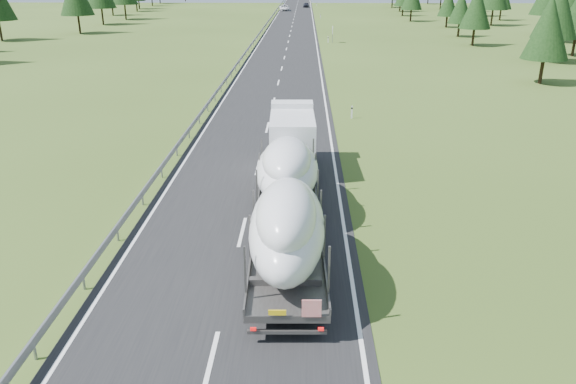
{
  "coord_description": "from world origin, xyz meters",
  "views": [
    {
      "loc": [
        2.72,
        -13.66,
        10.94
      ],
      "look_at": [
        2.06,
        8.92,
        2.0
      ],
      "focal_mm": 35.0,
      "sensor_mm": 36.0,
      "label": 1
    }
  ],
  "objects_px": {
    "boat_truck": "(288,181)",
    "distant_van": "(284,8)",
    "highway_sign": "(333,31)",
    "distant_car_dark": "(306,5)"
  },
  "relations": [
    {
      "from": "highway_sign",
      "to": "distant_van",
      "type": "distance_m",
      "value": 78.22
    },
    {
      "from": "highway_sign",
      "to": "distant_van",
      "type": "bearing_deg",
      "value": 97.71
    },
    {
      "from": "boat_truck",
      "to": "distant_van",
      "type": "height_order",
      "value": "boat_truck"
    },
    {
      "from": "highway_sign",
      "to": "boat_truck",
      "type": "bearing_deg",
      "value": -94.18
    },
    {
      "from": "highway_sign",
      "to": "distant_car_dark",
      "type": "height_order",
      "value": "highway_sign"
    },
    {
      "from": "highway_sign",
      "to": "distant_van",
      "type": "xyz_separation_m",
      "value": [
        -10.5,
        77.5,
        -1.0
      ]
    },
    {
      "from": "highway_sign",
      "to": "distant_car_dark",
      "type": "xyz_separation_m",
      "value": [
        -4.19,
        93.34,
        -1.08
      ]
    },
    {
      "from": "boat_truck",
      "to": "distant_van",
      "type": "distance_m",
      "value": 147.94
    },
    {
      "from": "distant_car_dark",
      "to": "boat_truck",
      "type": "bearing_deg",
      "value": -88.59
    },
    {
      "from": "boat_truck",
      "to": "distant_van",
      "type": "xyz_separation_m",
      "value": [
        -5.36,
        147.83,
        -1.43
      ]
    }
  ]
}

